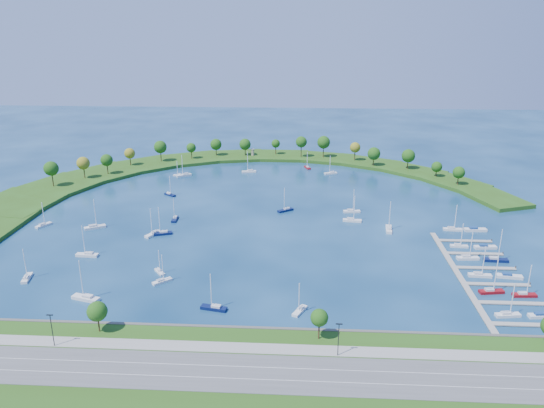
# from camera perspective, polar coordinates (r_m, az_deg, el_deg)

# --- Properties ---
(ground) EXTENTS (700.00, 700.00, 0.00)m
(ground) POSITION_cam_1_polar(r_m,az_deg,el_deg) (253.42, -1.19, -1.20)
(ground) COLOR #072644
(ground) RESTS_ON ground
(south_shoreline) EXTENTS (420.00, 43.10, 11.60)m
(south_shoreline) POSITION_cam_1_polar(r_m,az_deg,el_deg) (144.54, -5.12, -17.88)
(south_shoreline) COLOR #284813
(south_shoreline) RESTS_ON ground
(breakwater) EXTENTS (286.74, 247.64, 2.00)m
(breakwater) POSITION_cam_1_polar(r_m,az_deg,el_deg) (305.64, -9.18, 2.31)
(breakwater) COLOR #284813
(breakwater) RESTS_ON ground
(breakwater_trees) EXTENTS (235.85, 90.88, 14.74)m
(breakwater_trees) POSITION_cam_1_polar(r_m,az_deg,el_deg) (334.66, -1.82, 5.73)
(breakwater_trees) COLOR #382314
(breakwater_trees) RESTS_ON breakwater
(harbor_tower) EXTENTS (2.60, 2.60, 4.60)m
(harbor_tower) POSITION_cam_1_polar(r_m,az_deg,el_deg) (362.17, -2.15, 5.73)
(harbor_tower) COLOR gray
(harbor_tower) RESTS_ON breakwater
(dock_system) EXTENTS (24.28, 82.00, 1.60)m
(dock_system) POSITION_cam_1_polar(r_m,az_deg,el_deg) (207.42, 21.80, -7.32)
(dock_system) COLOR gray
(dock_system) RESTS_ON ground
(moored_boat_0) EXTENTS (8.48, 3.11, 12.19)m
(moored_boat_0) POSITION_cam_1_polar(r_m,az_deg,el_deg) (259.37, 8.75, -0.73)
(moored_boat_0) COLOR silver
(moored_boat_0) RESTS_ON ground
(moored_boat_1) EXTENTS (6.81, 6.36, 10.72)m
(moored_boat_1) POSITION_cam_1_polar(r_m,az_deg,el_deg) (192.47, -12.01, -8.21)
(moored_boat_1) COLOR silver
(moored_boat_1) RESTS_ON ground
(moored_boat_2) EXTENTS (3.65, 9.53, 13.66)m
(moored_boat_2) POSITION_cam_1_polar(r_m,az_deg,el_deg) (239.85, 12.74, -2.64)
(moored_boat_2) COLOR silver
(moored_boat_2) RESTS_ON ground
(moored_boat_3) EXTENTS (9.32, 4.25, 13.23)m
(moored_boat_3) POSITION_cam_1_polar(r_m,az_deg,el_deg) (327.10, -2.54, 3.64)
(moored_boat_3) COLOR silver
(moored_boat_3) RESTS_ON ground
(moored_boat_4) EXTENTS (5.25, 6.10, 9.30)m
(moored_boat_4) POSITION_cam_1_polar(r_m,az_deg,el_deg) (199.71, -12.27, -7.20)
(moored_boat_4) COLOR silver
(moored_boat_4) RESTS_ON ground
(moored_boat_5) EXTENTS (9.04, 2.97, 13.12)m
(moored_boat_5) POSITION_cam_1_polar(r_m,az_deg,el_deg) (221.30, -19.66, -5.21)
(moored_boat_5) COLOR silver
(moored_boat_5) RESTS_ON ground
(moored_boat_6) EXTENTS (5.12, 7.44, 10.73)m
(moored_boat_6) POSITION_cam_1_polar(r_m,az_deg,el_deg) (170.78, 3.08, -11.53)
(moored_boat_6) COLOR silver
(moored_boat_6) RESTS_ON ground
(moored_boat_7) EXTENTS (6.65, 2.32, 9.59)m
(moored_boat_7) POSITION_cam_1_polar(r_m,az_deg,el_deg) (324.18, -10.24, 3.20)
(moored_boat_7) COLOR silver
(moored_boat_7) RESTS_ON ground
(moored_boat_8) EXTENTS (8.99, 4.21, 12.75)m
(moored_boat_8) POSITION_cam_1_polar(r_m,az_deg,el_deg) (172.86, -6.40, -11.20)
(moored_boat_8) COLOR #09133E
(moored_boat_8) RESTS_ON ground
(moored_boat_9) EXTENTS (7.23, 6.05, 10.92)m
(moored_boat_9) POSITION_cam_1_polar(r_m,az_deg,el_deg) (287.44, -11.17, 1.09)
(moored_boat_9) COLOR #09133E
(moored_boat_9) RESTS_ON ground
(moored_boat_10) EXTENTS (3.81, 8.21, 11.65)m
(moored_boat_10) POSITION_cam_1_polar(r_m,az_deg,el_deg) (210.46, -25.38, -7.28)
(moored_boat_10) COLOR silver
(moored_boat_10) RESTS_ON ground
(moored_boat_11) EXTENTS (5.70, 7.83, 11.41)m
(moored_boat_11) POSITION_cam_1_polar(r_m,az_deg,el_deg) (261.13, -23.84, -2.07)
(moored_boat_11) COLOR silver
(moored_boat_11) RESTS_ON ground
(moored_boat_12) EXTENTS (6.37, 8.72, 12.72)m
(moored_boat_12) POSITION_cam_1_polar(r_m,az_deg,el_deg) (234.68, -12.91, -3.16)
(moored_boat_12) COLOR silver
(moored_boat_12) RESTS_ON ground
(moored_boat_13) EXTENTS (8.29, 4.71, 11.76)m
(moored_boat_13) POSITION_cam_1_polar(r_m,az_deg,el_deg) (325.47, 6.49, 3.45)
(moored_boat_13) COLOR silver
(moored_boat_13) RESTS_ON ground
(moored_boat_14) EXTENTS (8.94, 3.44, 12.81)m
(moored_boat_14) POSITION_cam_1_polar(r_m,az_deg,el_deg) (247.42, 8.79, -1.72)
(moored_boat_14) COLOR silver
(moored_boat_14) RESTS_ON ground
(moored_boat_15) EXTENTS (9.21, 7.14, 13.61)m
(moored_boat_15) POSITION_cam_1_polar(r_m,az_deg,el_deg) (323.22, -9.65, 3.20)
(moored_boat_15) COLOR silver
(moored_boat_15) RESTS_ON ground
(moored_boat_16) EXTENTS (4.54, 7.60, 10.80)m
(moored_boat_16) POSITION_cam_1_polar(r_m,az_deg,el_deg) (337.30, 3.92, 4.08)
(moored_boat_16) COLOR maroon
(moored_boat_16) RESTS_ON ground
(moored_boat_17) EXTENTS (2.45, 7.84, 11.42)m
(moored_boat_17) POSITION_cam_1_polar(r_m,az_deg,el_deg) (250.64, -10.64, -1.56)
(moored_boat_17) COLOR #09133E
(moored_boat_17) RESTS_ON ground
(moored_boat_18) EXTENTS (8.14, 6.83, 12.30)m
(moored_boat_18) POSITION_cam_1_polar(r_m,az_deg,el_deg) (258.08, 1.50, -0.61)
(moored_boat_18) COLOR #09133E
(moored_boat_18) RESTS_ON ground
(moored_boat_19) EXTENTS (10.18, 5.39, 14.41)m
(moored_boat_19) POSITION_cam_1_polar(r_m,az_deg,el_deg) (188.08, -19.80, -9.63)
(moored_boat_19) COLOR silver
(moored_boat_19) RESTS_ON ground
(moored_boat_20) EXTENTS (9.12, 5.16, 12.93)m
(moored_boat_20) POSITION_cam_1_polar(r_m,az_deg,el_deg) (234.44, -12.00, -3.11)
(moored_boat_20) COLOR #09133E
(moored_boat_20) RESTS_ON ground
(moored_boat_21) EXTENTS (9.46, 7.08, 13.86)m
(moored_boat_21) POSITION_cam_1_polar(r_m,az_deg,el_deg) (249.72, -18.93, -2.35)
(moored_boat_21) COLOR silver
(moored_boat_21) RESTS_ON ground
(docked_boat_0) EXTENTS (8.16, 3.23, 11.66)m
(docked_boat_0) POSITION_cam_1_polar(r_m,az_deg,el_deg) (184.21, 24.51, -10.95)
(docked_boat_0) COLOR silver
(docked_boat_0) RESTS_ON ground
(docked_boat_1) EXTENTS (8.51, 3.11, 1.70)m
(docked_boat_1) POSITION_cam_1_polar(r_m,az_deg,el_deg) (188.43, 27.50, -10.83)
(docked_boat_1) COLOR silver
(docked_boat_1) RESTS_ON ground
(docked_boat_2) EXTENTS (8.82, 3.65, 12.58)m
(docked_boat_2) POSITION_cam_1_polar(r_m,az_deg,el_deg) (196.70, 22.98, -8.77)
(docked_boat_2) COLOR maroon
(docked_boat_2) RESTS_ON ground
(docked_boat_3) EXTENTS (8.16, 2.69, 11.83)m
(docked_boat_3) POSITION_cam_1_polar(r_m,az_deg,el_deg) (199.07, 26.02, -8.89)
(docked_boat_3) COLOR maroon
(docked_boat_3) RESTS_ON ground
(docked_boat_4) EXTENTS (8.44, 2.84, 12.22)m
(docked_boat_4) POSITION_cam_1_polar(r_m,az_deg,el_deg) (207.12, 21.89, -7.20)
(docked_boat_4) COLOR silver
(docked_boat_4) RESTS_ON ground
(docked_boat_5) EXTENTS (9.40, 3.73, 1.87)m
(docked_boat_5) POSITION_cam_1_polar(r_m,az_deg,el_deg) (210.55, 24.62, -7.22)
(docked_boat_5) COLOR silver
(docked_boat_5) RESTS_ON ground
(docked_boat_6) EXTENTS (8.77, 2.95, 12.69)m
(docked_boat_6) POSITION_cam_1_polar(r_m,az_deg,el_deg) (219.94, 20.72, -5.50)
(docked_boat_6) COLOR silver
(docked_boat_6) RESTS_ON ground
(docked_boat_7) EXTENTS (9.33, 3.00, 13.56)m
(docked_boat_7) POSITION_cam_1_polar(r_m,az_deg,el_deg) (222.30, 23.40, -5.59)
(docked_boat_7) COLOR #09133E
(docked_boat_7) RESTS_ON ground
(docked_boat_8) EXTENTS (7.36, 2.41, 10.68)m
(docked_boat_8) POSITION_cam_1_polar(r_m,az_deg,el_deg) (230.46, 19.88, -4.29)
(docked_boat_8) COLOR silver
(docked_boat_8) RESTS_ON ground
(docked_boat_9) EXTENTS (9.29, 3.27, 1.86)m
(docked_boat_9) POSITION_cam_1_polar(r_m,az_deg,el_deg) (233.08, 22.39, -4.39)
(docked_boat_9) COLOR silver
(docked_boat_9) RESTS_ON ground
(docked_boat_10) EXTENTS (8.43, 2.75, 12.23)m
(docked_boat_10) POSITION_cam_1_polar(r_m,az_deg,el_deg) (247.78, 19.25, -2.57)
(docked_boat_10) COLOR silver
(docked_boat_10) RESTS_ON ground
(docked_boat_11) EXTENTS (9.96, 3.25, 2.01)m
(docked_boat_11) POSITION_cam_1_polar(r_m,az_deg,el_deg) (250.70, 21.44, -2.63)
(docked_boat_11) COLOR silver
(docked_boat_11) RESTS_ON ground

